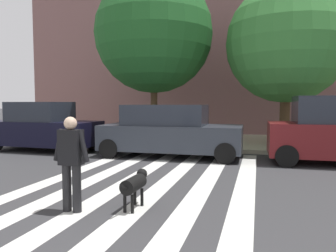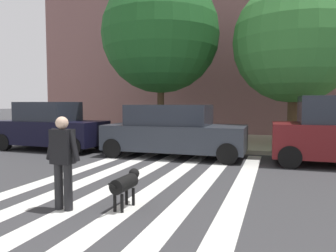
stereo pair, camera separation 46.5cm
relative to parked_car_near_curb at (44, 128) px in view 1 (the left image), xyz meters
name	(u,v)px [view 1 (the left image)]	position (x,y,z in m)	size (l,w,h in m)	color
ground_plane	(177,195)	(6.51, -4.52, -0.90)	(160.00, 160.00, 0.00)	#353538
sidewalk_far	(223,141)	(6.51, 4.30, -0.83)	(80.00, 6.00, 0.15)	#B3AF94
crosswalk_stripes	(134,192)	(5.56, -4.52, -0.90)	(4.95, 11.06, 0.01)	silver
parked_car_near_curb	(44,128)	(0.00, 0.00, 0.00)	(4.30, 1.98, 1.91)	black
parked_car_behind_first	(170,131)	(5.11, 0.00, -0.02)	(4.86, 2.08, 1.81)	#2C313A
street_tree_nearest	(154,34)	(3.59, 2.90, 3.97)	(5.15, 5.15, 7.31)	#4C3823
street_tree_middle	(286,43)	(9.10, 3.12, 3.36)	(4.80, 4.80, 6.53)	#4C3823
pedestrian_dog_walker	(71,158)	(5.01, -5.97, 0.02)	(0.71, 0.26, 1.64)	black
dog_on_leash	(135,184)	(5.98, -5.51, -0.46)	(0.29, 1.00, 0.65)	black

